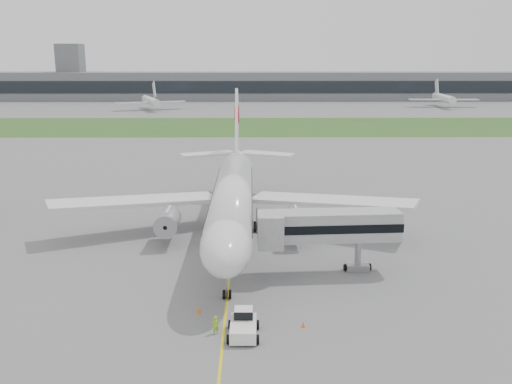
{
  "coord_description": "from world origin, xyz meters",
  "views": [
    {
      "loc": [
        2.45,
        -66.87,
        23.45
      ],
      "look_at": [
        2.97,
        2.0,
        6.62
      ],
      "focal_mm": 40.0,
      "sensor_mm": 36.0,
      "label": 1
    }
  ],
  "objects_px": {
    "airliner": "(233,194)",
    "ground_crew_near": "(215,325)",
    "pushback_tug": "(243,324)",
    "jet_bridge": "(324,227)"
  },
  "relations": [
    {
      "from": "airliner",
      "to": "ground_crew_near",
      "type": "xyz_separation_m",
      "value": [
        -0.68,
        -27.08,
        -4.83
      ]
    },
    {
      "from": "pushback_tug",
      "to": "jet_bridge",
      "type": "bearing_deg",
      "value": 59.31
    },
    {
      "from": "airliner",
      "to": "ground_crew_near",
      "type": "relative_size",
      "value": 32.52
    },
    {
      "from": "jet_bridge",
      "to": "ground_crew_near",
      "type": "height_order",
      "value": "jet_bridge"
    },
    {
      "from": "ground_crew_near",
      "to": "pushback_tug",
      "type": "bearing_deg",
      "value": 154.77
    },
    {
      "from": "airliner",
      "to": "jet_bridge",
      "type": "bearing_deg",
      "value": -52.85
    },
    {
      "from": "airliner",
      "to": "ground_crew_near",
      "type": "height_order",
      "value": "airliner"
    },
    {
      "from": "pushback_tug",
      "to": "ground_crew_near",
      "type": "height_order",
      "value": "pushback_tug"
    },
    {
      "from": "airliner",
      "to": "jet_bridge",
      "type": "relative_size",
      "value": 3.48
    },
    {
      "from": "jet_bridge",
      "to": "pushback_tug",
      "type": "bearing_deg",
      "value": -125.25
    }
  ]
}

